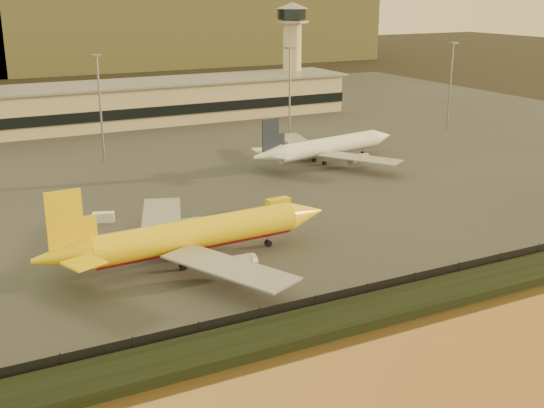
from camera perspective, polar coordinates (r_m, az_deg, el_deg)
The scene contains 11 objects.
ground at distance 102.23m, azimuth 2.79°, elevation -5.49°, with size 900.00×900.00×0.00m, color black.
embankment at distance 89.00m, azimuth 8.33°, elevation -8.83°, with size 320.00×7.00×1.40m, color black.
tarmac at distance 186.83m, azimuth -11.98°, elevation 4.81°, with size 320.00×220.00×0.20m, color #2D2D2D.
perimeter_fence at distance 91.68m, azimuth 6.89°, elevation -7.53°, with size 300.00×0.05×2.20m, color black.
terminal_building at distance 212.10m, azimuth -18.17°, elevation 7.50°, with size 202.00×25.00×12.60m.
control_tower at distance 243.30m, azimuth 1.70°, elevation 13.18°, with size 11.20×11.20×35.50m.
apron_light_masts at distance 170.03m, azimuth -5.52°, elevation 9.23°, with size 152.20×12.20×25.40m.
dhl_cargo_jet at distance 103.59m, azimuth -6.71°, elevation -2.67°, with size 47.04×46.08×14.06m.
white_narrowbody_jet at distance 164.22m, azimuth 4.62°, elevation 4.77°, with size 43.03×41.49×12.39m.
gse_vehicle_yellow at distance 128.91m, azimuth 0.52°, elevation 0.03°, with size 4.51×2.03×2.03m, color yellow.
gse_vehicle_white at distance 125.42m, azimuth -13.93°, elevation -1.08°, with size 3.78×1.70×1.70m, color white.
Camera 1 is at (-47.53, -81.25, 39.87)m, focal length 45.00 mm.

